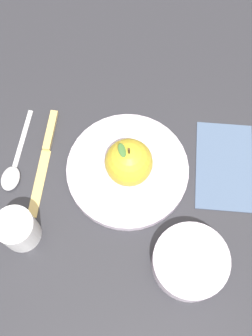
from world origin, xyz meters
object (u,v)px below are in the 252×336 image
object	(u,v)px
knife	(44,152)
spoon	(12,169)
apple	(127,162)
side_bowl	(189,261)
cup	(16,229)
linen_napkin	(223,166)
dinner_plate	(126,170)

from	to	relation	value
knife	spoon	size ratio (longest dim) A/B	1.25
apple	side_bowl	xyz separation A→B (m)	(-0.10, 0.17, -0.04)
cup	spoon	world-z (taller)	cup
side_bowl	linen_napkin	distance (m)	0.20
dinner_plate	knife	world-z (taller)	dinner_plate
apple	linen_napkin	bearing A→B (deg)	-175.88
dinner_plate	spoon	distance (m)	0.21
dinner_plate	knife	size ratio (longest dim) A/B	1.05
dinner_plate	apple	size ratio (longest dim) A/B	2.26
dinner_plate	spoon	xyz separation A→B (m)	(0.21, -0.01, -0.01)
cup	linen_napkin	world-z (taller)	cup
dinner_plate	spoon	bearing A→B (deg)	-2.17
side_bowl	cup	bearing A→B (deg)	-11.40
apple	spoon	bearing A→B (deg)	-3.55
apple	spoon	xyz separation A→B (m)	(0.21, -0.01, -0.05)
dinner_plate	cup	world-z (taller)	cup
side_bowl	spoon	bearing A→B (deg)	-29.80
cup	linen_napkin	distance (m)	0.39
dinner_plate	apple	bearing A→B (deg)	110.44
spoon	linen_napkin	distance (m)	0.40
dinner_plate	knife	distance (m)	0.16
knife	linen_napkin	xyz separation A→B (m)	(-0.34, 0.03, -0.00)
apple	linen_napkin	distance (m)	0.19
cup	spoon	distance (m)	0.13
side_bowl	cup	size ratio (longest dim) A/B	1.75
knife	spoon	bearing A→B (deg)	30.38
cup	knife	bearing A→B (deg)	-102.18
side_bowl	knife	xyz separation A→B (m)	(0.26, -0.21, -0.02)
apple	cup	bearing A→B (deg)	29.72
knife	apple	bearing A→B (deg)	162.97
cup	knife	world-z (taller)	cup
dinner_plate	linen_napkin	xyz separation A→B (m)	(-0.18, -0.01, -0.01)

